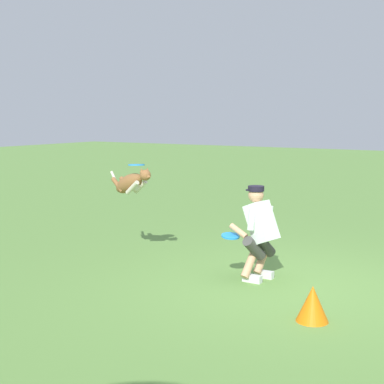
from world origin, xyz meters
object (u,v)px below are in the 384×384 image
at_px(person, 259,230).
at_px(frisbee_flying, 136,165).
at_px(frisbee_held, 231,236).
at_px(training_cone, 313,304).
at_px(dog, 131,183).

height_order(person, frisbee_flying, frisbee_flying).
height_order(frisbee_held, training_cone, frisbee_held).
xyz_separation_m(person, training_cone, (-1.17, 1.12, -0.50)).
bearing_deg(frisbee_held, frisbee_flying, -7.12).
relative_size(dog, training_cone, 2.66).
bearing_deg(frisbee_flying, dog, -27.80).
height_order(dog, frisbee_flying, frisbee_flying).
bearing_deg(person, frisbee_held, 38.35).
relative_size(dog, frisbee_flying, 4.17).
height_order(person, training_cone, person).
bearing_deg(dog, frisbee_held, 7.71).
relative_size(frisbee_flying, frisbee_held, 1.01).
distance_m(person, frisbee_flying, 2.25).
relative_size(dog, frisbee_held, 4.20).
bearing_deg(training_cone, frisbee_flying, -19.48).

